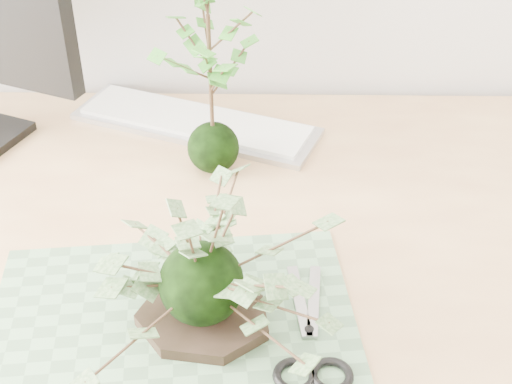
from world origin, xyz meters
TOP-DOWN VIEW (x-y plane):
  - desk at (-0.09, 1.23)m, footprint 1.60×0.70m
  - cutting_mat at (-0.09, 1.02)m, footprint 0.45×0.33m
  - stone_dish at (-0.06, 1.01)m, footprint 0.18×0.18m
  - ivy_kokedama at (-0.06, 1.01)m, footprint 0.31×0.31m
  - maple_kokedama at (-0.07, 1.34)m, footprint 0.22×0.22m
  - keyboard at (-0.11, 1.47)m, footprint 0.43×0.27m
  - scissors at (0.06, 0.96)m, footprint 0.09×0.20m

SIDE VIEW (x-z plane):
  - desk at x=-0.09m, z-range 0.28..1.02m
  - cutting_mat at x=-0.09m, z-range 0.74..0.74m
  - keyboard at x=-0.11m, z-range 0.74..0.76m
  - scissors at x=0.06m, z-range 0.74..0.75m
  - stone_dish at x=-0.06m, z-range 0.74..0.76m
  - ivy_kokedama at x=-0.06m, z-range 0.76..0.95m
  - maple_kokedama at x=-0.07m, z-range 0.81..1.13m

